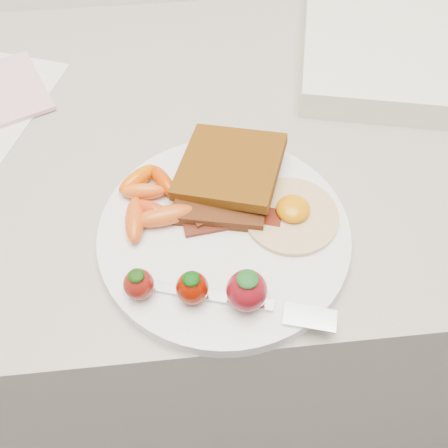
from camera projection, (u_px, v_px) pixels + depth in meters
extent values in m
cube|color=gray|center=(203.00, 293.00, 1.01)|extent=(2.00, 0.60, 0.90)
cylinder|color=white|center=(224.00, 234.00, 0.54)|extent=(0.27, 0.27, 0.02)
cube|color=black|center=(222.00, 190.00, 0.55)|extent=(0.12, 0.12, 0.01)
cube|color=#3C1904|center=(230.00, 166.00, 0.56)|extent=(0.14, 0.14, 0.03)
cylinder|color=beige|center=(291.00, 215.00, 0.54)|extent=(0.11, 0.11, 0.01)
ellipsoid|color=orange|center=(293.00, 209.00, 0.53)|extent=(0.04, 0.04, 0.02)
cube|color=#331104|center=(226.00, 221.00, 0.53)|extent=(0.09, 0.03, 0.00)
cube|color=#480C03|center=(239.00, 212.00, 0.54)|extent=(0.09, 0.05, 0.00)
cube|color=black|center=(231.00, 205.00, 0.54)|extent=(0.09, 0.05, 0.00)
ellipsoid|color=orange|center=(143.00, 192.00, 0.55)|extent=(0.05, 0.02, 0.02)
ellipsoid|color=red|center=(154.00, 211.00, 0.53)|extent=(0.05, 0.04, 0.02)
ellipsoid|color=#D14C11|center=(135.00, 219.00, 0.53)|extent=(0.02, 0.06, 0.02)
ellipsoid|color=#C33D00|center=(163.00, 181.00, 0.56)|extent=(0.04, 0.05, 0.02)
ellipsoid|color=#E15D00|center=(137.00, 179.00, 0.56)|extent=(0.05, 0.05, 0.02)
ellipsoid|color=#CA5116|center=(165.00, 216.00, 0.53)|extent=(0.07, 0.03, 0.02)
ellipsoid|color=maroon|center=(139.00, 284.00, 0.47)|extent=(0.03, 0.03, 0.03)
ellipsoid|color=#113607|center=(136.00, 276.00, 0.46)|extent=(0.02, 0.02, 0.01)
ellipsoid|color=#710E00|center=(192.00, 288.00, 0.47)|extent=(0.03, 0.03, 0.04)
ellipsoid|color=#063B06|center=(191.00, 279.00, 0.46)|extent=(0.02, 0.02, 0.01)
ellipsoid|color=maroon|center=(247.00, 291.00, 0.46)|extent=(0.04, 0.04, 0.04)
ellipsoid|color=#144A17|center=(248.00, 279.00, 0.45)|extent=(0.02, 0.02, 0.01)
cube|color=silver|center=(212.00, 295.00, 0.48)|extent=(0.12, 0.05, 0.00)
cube|color=white|center=(310.00, 317.00, 0.47)|extent=(0.05, 0.04, 0.00)
cube|color=#E6A9B5|center=(7.00, 90.00, 0.68)|extent=(0.14, 0.16, 0.01)
cube|color=silver|center=(426.00, 51.00, 0.71)|extent=(0.40, 0.35, 0.04)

